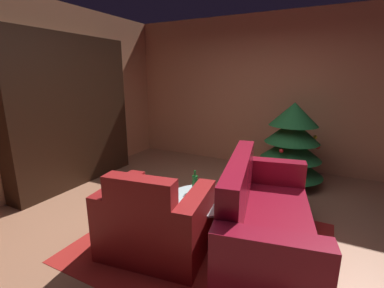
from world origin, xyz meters
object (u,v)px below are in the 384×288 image
decorated_tree (291,144)px  book_stack_on_table (201,196)px  coffee_table (202,201)px  bottle_on_table (195,183)px  bookshelf_unit (79,114)px  armchair_red (155,223)px  couch_red (263,222)px

decorated_tree → book_stack_on_table: bearing=-107.8°
book_stack_on_table → decorated_tree: size_ratio=0.18×
coffee_table → book_stack_on_table: bearing=-72.8°
bottle_on_table → decorated_tree: size_ratio=0.19×
bookshelf_unit → book_stack_on_table: (2.45, -0.60, -0.64)m
decorated_tree → armchair_red: bearing=-110.8°
decorated_tree → couch_red: bearing=-89.4°
decorated_tree → bookshelf_unit: bearing=-156.2°
book_stack_on_table → decorated_tree: 2.07m
book_stack_on_table → bookshelf_unit: bearing=166.2°
couch_red → book_stack_on_table: couch_red is taller
book_stack_on_table → decorated_tree: (0.63, 1.96, 0.19)m
bookshelf_unit → armchair_red: bearing=-25.8°
book_stack_on_table → bottle_on_table: bottle_on_table is taller
couch_red → decorated_tree: 1.96m
couch_red → decorated_tree: bearing=90.6°
couch_red → decorated_tree: decorated_tree is taller
couch_red → bottle_on_table: size_ratio=8.04×
bookshelf_unit → armchair_red: 2.53m
couch_red → coffee_table: size_ratio=2.55×
coffee_table → bottle_on_table: 0.25m
bottle_on_table → book_stack_on_table: bearing=-47.4°
armchair_red → bottle_on_table: size_ratio=4.48×
armchair_red → book_stack_on_table: (0.28, 0.45, 0.16)m
couch_red → bottle_on_table: couch_red is taller
armchair_red → decorated_tree: (0.91, 2.41, 0.35)m
bookshelf_unit → book_stack_on_table: bookshelf_unit is taller
armchair_red → book_stack_on_table: armchair_red is taller
armchair_red → coffee_table: (0.27, 0.50, 0.07)m
bookshelf_unit → decorated_tree: bearing=23.8°
armchair_red → decorated_tree: 2.60m
bookshelf_unit → decorated_tree: 3.39m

